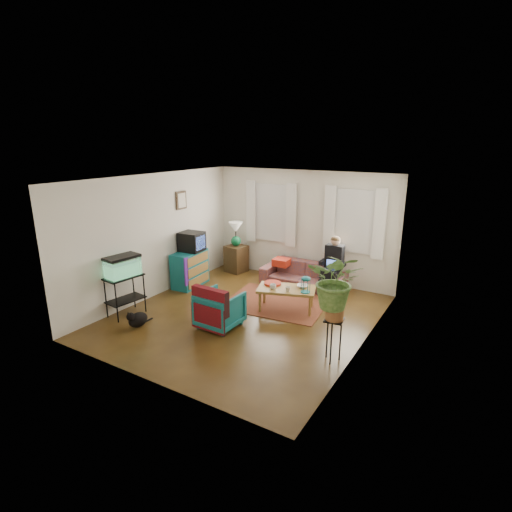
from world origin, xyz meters
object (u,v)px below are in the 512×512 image
Objects in this scene: aquarium_stand at (125,296)px; armchair at (220,308)px; sofa at (303,271)px; plant_stand at (333,340)px; side_table at (236,259)px; coffee_table at (286,299)px; dresser at (190,269)px.

aquarium_stand is 1.08× the size of armchair.
sofa reaches higher than armchair.
armchair is 1.05× the size of plant_stand.
sofa reaches higher than side_table.
armchair is 1.45m from coffee_table.
aquarium_stand is at bearing -173.64° from plant_stand.
side_table is at bearing -59.94° from armchair.
coffee_table is 1.99m from plant_stand.
armchair is at bearing 23.17° from aquarium_stand.
sofa is 2.65× the size of armchair.
aquarium_stand is 0.70× the size of coffee_table.
plant_stand is at bearing -37.82° from side_table.
coffee_table is at bearing 137.52° from plant_stand.
dresser is 4.24m from plant_stand.
dresser is 1.16× the size of aquarium_stand.
side_table is at bearing 71.32° from dresser.
sofa is at bearing 61.69° from aquarium_stand.
side_table is at bearing 175.73° from sofa.
side_table is at bearing 91.14° from aquarium_stand.
sofa is 1.72× the size of coffee_table.
side_table is at bearing 126.83° from coffee_table.
aquarium_stand is 1.92m from armchair.
plant_stand is (1.74, -2.72, -0.03)m from sofa.
armchair is (1.83, -1.35, -0.05)m from dresser.
sofa is at bearing -97.47° from armchair.
sofa is 2.77× the size of plant_stand.
aquarium_stand reaches higher than side_table.
aquarium_stand is (-0.01, -1.88, -0.02)m from dresser.
coffee_table is 1.61× the size of plant_stand.
plant_stand is at bearing -61.32° from coffee_table.
armchair is at bearing -100.06° from sofa.
armchair is 2.16m from plant_stand.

